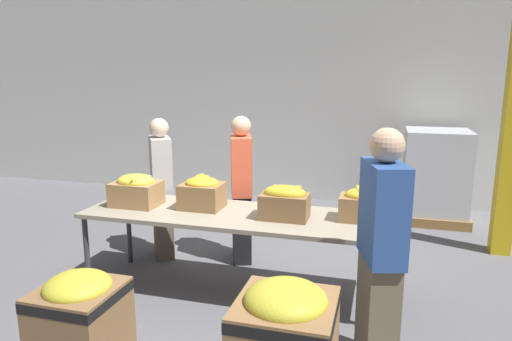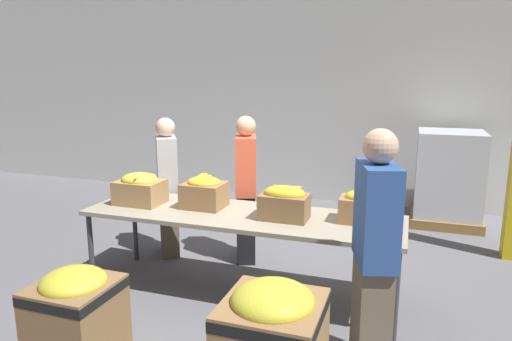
# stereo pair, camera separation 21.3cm
# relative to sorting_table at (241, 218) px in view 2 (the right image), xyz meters

# --- Properties ---
(ground_plane) EXTENTS (30.00, 30.00, 0.00)m
(ground_plane) POSITION_rel_sorting_table_xyz_m (0.00, 0.00, -0.74)
(ground_plane) COLOR slate
(wall_back) EXTENTS (16.00, 0.08, 4.00)m
(wall_back) POSITION_rel_sorting_table_xyz_m (0.00, 3.59, 1.26)
(wall_back) COLOR silver
(wall_back) RESTS_ON ground_plane
(sorting_table) EXTENTS (2.93, 0.86, 0.79)m
(sorting_table) POSITION_rel_sorting_table_xyz_m (0.00, 0.00, 0.00)
(sorting_table) COLOR #9E937F
(sorting_table) RESTS_ON ground_plane
(banana_box_0) EXTENTS (0.45, 0.34, 0.31)m
(banana_box_0) POSITION_rel_sorting_table_xyz_m (-1.06, -0.01, 0.20)
(banana_box_0) COLOR #A37A4C
(banana_box_0) RESTS_ON sorting_table
(banana_box_1) EXTENTS (0.39, 0.34, 0.32)m
(banana_box_1) POSITION_rel_sorting_table_xyz_m (-0.41, 0.08, 0.20)
(banana_box_1) COLOR olive
(banana_box_1) RESTS_ON sorting_table
(banana_box_2) EXTENTS (0.42, 0.28, 0.30)m
(banana_box_2) POSITION_rel_sorting_table_xyz_m (0.42, -0.03, 0.20)
(banana_box_2) COLOR olive
(banana_box_2) RESTS_ON sorting_table
(banana_box_3) EXTENTS (0.39, 0.28, 0.30)m
(banana_box_3) POSITION_rel_sorting_table_xyz_m (1.08, 0.11, 0.19)
(banana_box_3) COLOR olive
(banana_box_3) RESTS_ON sorting_table
(volunteer_0) EXTENTS (0.41, 0.47, 1.58)m
(volunteer_0) POSITION_rel_sorting_table_xyz_m (-1.14, 0.65, 0.04)
(volunteer_0) COLOR #6B604C
(volunteer_0) RESTS_ON ground_plane
(volunteer_1) EXTENTS (0.35, 0.50, 1.71)m
(volunteer_1) POSITION_rel_sorting_table_xyz_m (1.25, -0.79, 0.11)
(volunteer_1) COLOR #6B604C
(volunteer_1) RESTS_ON ground_plane
(volunteer_2) EXTENTS (0.35, 0.48, 1.62)m
(volunteer_2) POSITION_rel_sorting_table_xyz_m (-0.24, 0.79, 0.06)
(volunteer_2) COLOR black
(volunteer_2) RESTS_ON ground_plane
(donation_bin_0) EXTENTS (0.54, 0.54, 0.72)m
(donation_bin_0) POSITION_rel_sorting_table_xyz_m (-0.72, -1.39, -0.36)
(donation_bin_0) COLOR olive
(donation_bin_0) RESTS_ON ground_plane
(pallet_stack_0) EXTENTS (0.93, 0.93, 1.29)m
(pallet_stack_0) POSITION_rel_sorting_table_xyz_m (1.96, 2.93, -0.11)
(pallet_stack_0) COLOR olive
(pallet_stack_0) RESTS_ON ground_plane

